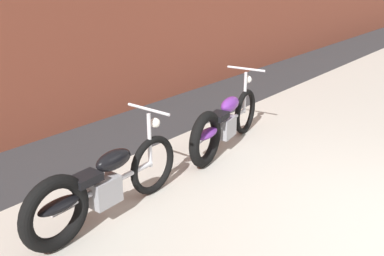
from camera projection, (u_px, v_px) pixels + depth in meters
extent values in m
cube|color=#B2ADA3|center=(262.00, 182.00, 5.20)|extent=(36.00, 3.50, 0.01)
torus|color=black|center=(153.00, 165.00, 4.87)|extent=(0.68, 0.12, 0.68)
torus|color=black|center=(55.00, 213.00, 3.90)|extent=(0.74, 0.17, 0.73)
cylinder|color=silver|center=(109.00, 184.00, 4.38)|extent=(1.24, 0.13, 0.06)
cube|color=#99999E|center=(104.00, 191.00, 4.33)|extent=(0.33, 0.24, 0.28)
ellipsoid|color=black|center=(114.00, 160.00, 4.35)|extent=(0.45, 0.21, 0.20)
ellipsoid|color=black|center=(59.00, 205.00, 3.92)|extent=(0.45, 0.20, 0.10)
cube|color=black|center=(86.00, 179.00, 4.10)|extent=(0.29, 0.22, 0.08)
cylinder|color=silver|center=(150.00, 141.00, 4.73)|extent=(0.05, 0.05, 0.62)
cylinder|color=silver|center=(148.00, 109.00, 4.60)|extent=(0.06, 0.58, 0.03)
sphere|color=white|center=(155.00, 123.00, 4.74)|extent=(0.11, 0.11, 0.11)
cylinder|color=silver|center=(75.00, 203.00, 4.27)|extent=(0.55, 0.09, 0.06)
torus|color=black|center=(245.00, 112.00, 6.58)|extent=(0.68, 0.21, 0.68)
torus|color=black|center=(205.00, 139.00, 5.51)|extent=(0.74, 0.27, 0.73)
cylinder|color=silver|center=(227.00, 122.00, 6.03)|extent=(1.22, 0.30, 0.06)
cube|color=#99999E|center=(225.00, 127.00, 5.98)|extent=(0.36, 0.28, 0.28)
ellipsoid|color=#6B2D93|center=(230.00, 104.00, 6.01)|extent=(0.47, 0.27, 0.20)
ellipsoid|color=#6B2D93|center=(207.00, 134.00, 5.53)|extent=(0.47, 0.26, 0.10)
cube|color=black|center=(219.00, 116.00, 5.74)|extent=(0.31, 0.25, 0.08)
cylinder|color=silver|center=(245.00, 93.00, 6.43)|extent=(0.05, 0.05, 0.62)
cylinder|color=silver|center=(246.00, 69.00, 6.30)|extent=(0.15, 0.57, 0.03)
sphere|color=white|center=(248.00, 79.00, 6.45)|extent=(0.11, 0.11, 0.11)
cylinder|color=silver|center=(207.00, 136.00, 5.88)|extent=(0.55, 0.17, 0.06)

